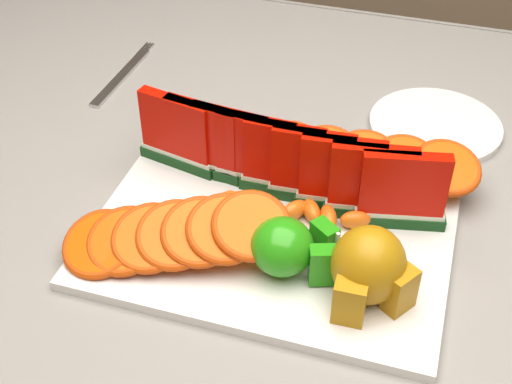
{
  "coord_description": "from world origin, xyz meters",
  "views": [
    {
      "loc": [
        0.17,
        -0.65,
        1.32
      ],
      "look_at": [
        -0.01,
        -0.07,
        0.81
      ],
      "focal_mm": 50.0,
      "sensor_mm": 36.0,
      "label": 1
    }
  ],
  "objects_px": {
    "apple_cluster": "(289,248)",
    "side_plate": "(435,126)",
    "fork": "(124,74)",
    "pear_cluster": "(369,269)",
    "platter": "(273,231)"
  },
  "relations": [
    {
      "from": "side_plate",
      "to": "fork",
      "type": "distance_m",
      "value": 0.47
    },
    {
      "from": "side_plate",
      "to": "fork",
      "type": "height_order",
      "value": "side_plate"
    },
    {
      "from": "pear_cluster",
      "to": "platter",
      "type": "bearing_deg",
      "value": 149.99
    },
    {
      "from": "platter",
      "to": "fork",
      "type": "height_order",
      "value": "platter"
    },
    {
      "from": "apple_cluster",
      "to": "side_plate",
      "type": "relative_size",
      "value": 0.5
    },
    {
      "from": "platter",
      "to": "fork",
      "type": "bearing_deg",
      "value": 139.2
    },
    {
      "from": "fork",
      "to": "pear_cluster",
      "type": "bearing_deg",
      "value": -38.12
    },
    {
      "from": "side_plate",
      "to": "platter",
      "type": "bearing_deg",
      "value": -119.81
    },
    {
      "from": "fork",
      "to": "platter",
      "type": "bearing_deg",
      "value": -40.8
    },
    {
      "from": "apple_cluster",
      "to": "side_plate",
      "type": "distance_m",
      "value": 0.35
    },
    {
      "from": "apple_cluster",
      "to": "side_plate",
      "type": "xyz_separation_m",
      "value": [
        0.12,
        0.33,
        -0.04
      ]
    },
    {
      "from": "apple_cluster",
      "to": "pear_cluster",
      "type": "relative_size",
      "value": 1.0
    },
    {
      "from": "fork",
      "to": "side_plate",
      "type": "bearing_deg",
      "value": -0.29
    },
    {
      "from": "apple_cluster",
      "to": "fork",
      "type": "bearing_deg",
      "value": 136.63
    },
    {
      "from": "side_plate",
      "to": "fork",
      "type": "bearing_deg",
      "value": 179.71
    }
  ]
}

